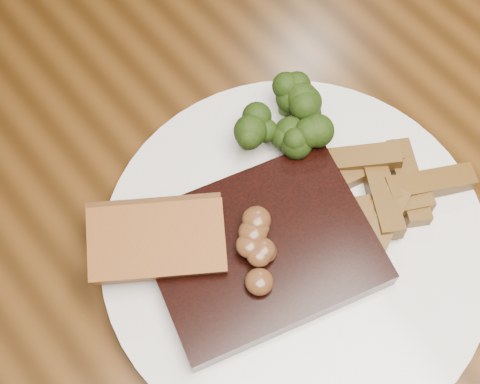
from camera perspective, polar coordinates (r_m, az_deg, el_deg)
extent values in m
plane|color=#32170B|center=(1.28, 0.17, -15.31)|extent=(4.50, 4.50, 0.00)
cube|color=#46290E|center=(0.58, 0.36, -2.83)|extent=(1.60, 0.90, 0.04)
cylinder|color=black|center=(1.33, -8.65, 11.85)|extent=(0.04, 0.04, 0.42)
cylinder|color=silver|center=(0.54, 4.72, -4.76)|extent=(0.36, 0.36, 0.01)
cube|color=black|center=(0.52, 1.84, -5.02)|extent=(0.19, 0.17, 0.02)
cube|color=#BFB294|center=(0.51, 6.01, -9.84)|extent=(0.13, 0.05, 0.02)
cube|color=brown|center=(0.52, -6.81, -4.99)|extent=(0.12, 0.10, 0.02)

